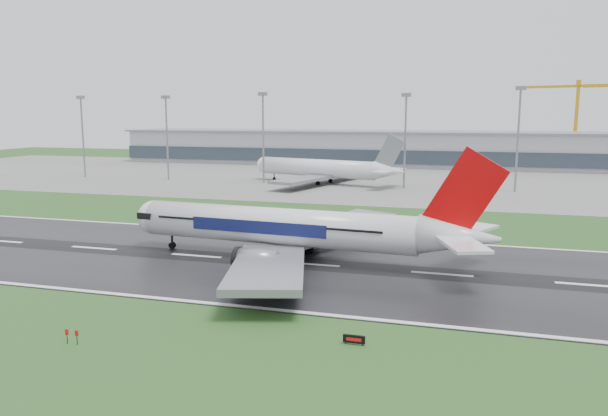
% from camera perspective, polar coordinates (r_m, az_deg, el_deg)
% --- Properties ---
extents(ground, '(520.00, 520.00, 0.00)m').
position_cam_1_polar(ground, '(98.33, -10.57, -4.71)').
color(ground, '#20481A').
rests_on(ground, ground).
extents(runway, '(400.00, 45.00, 0.10)m').
position_cam_1_polar(runway, '(98.32, -10.57, -4.69)').
color(runway, black).
rests_on(runway, ground).
extents(apron, '(400.00, 130.00, 0.08)m').
position_cam_1_polar(apron, '(215.75, 4.50, 3.00)').
color(apron, slate).
rests_on(apron, ground).
extents(terminal, '(240.00, 36.00, 15.00)m').
position_cam_1_polar(terminal, '(273.97, 7.10, 5.85)').
color(terminal, '#989BA3').
rests_on(terminal, ground).
extents(main_airliner, '(65.24, 62.56, 18.04)m').
position_cam_1_polar(main_airliner, '(91.89, -0.34, 0.27)').
color(main_airliner, silver).
rests_on(main_airliner, runway).
extents(parked_airliner, '(70.07, 67.36, 16.85)m').
position_cam_1_polar(parked_airliner, '(195.92, 1.89, 4.88)').
color(parked_airliner, silver).
rests_on(parked_airliner, apron).
extents(tower_crane, '(38.17, 11.81, 38.85)m').
position_cam_1_polar(tower_crane, '(288.49, 25.29, 7.58)').
color(tower_crane, '#CC9014').
rests_on(tower_crane, ground).
extents(runway_sign, '(2.27, 0.96, 1.04)m').
position_cam_1_polar(runway_sign, '(61.08, 4.97, -12.86)').
color(runway_sign, black).
rests_on(runway_sign, ground).
extents(floodmast_0, '(0.64, 0.64, 29.05)m').
position_cam_1_polar(floodmast_0, '(232.16, -21.01, 6.45)').
color(floodmast_0, gray).
rests_on(floodmast_0, ground).
extents(floodmast_1, '(0.64, 0.64, 28.83)m').
position_cam_1_polar(floodmast_1, '(212.81, -13.38, 6.58)').
color(floodmast_1, gray).
rests_on(floodmast_1, ground).
extents(floodmast_2, '(0.64, 0.64, 29.58)m').
position_cam_1_polar(floodmast_2, '(197.39, -4.05, 6.72)').
color(floodmast_2, gray).
rests_on(floodmast_2, ground).
extents(floodmast_3, '(0.64, 0.64, 28.83)m').
position_cam_1_polar(floodmast_3, '(186.38, 9.96, 6.34)').
color(floodmast_3, gray).
rests_on(floodmast_3, ground).
extents(floodmast_4, '(0.64, 0.64, 30.51)m').
position_cam_1_polar(floodmast_4, '(185.68, 20.37, 6.15)').
color(floodmast_4, gray).
rests_on(floodmast_4, ground).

